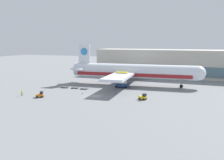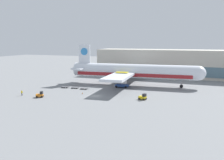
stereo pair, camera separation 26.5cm
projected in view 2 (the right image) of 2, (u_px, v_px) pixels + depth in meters
name	position (u px, v px, depth m)	size (l,w,h in m)	color
ground_plane	(95.00, 96.00, 84.71)	(400.00, 400.00, 0.00)	slate
terminal_building	(183.00, 63.00, 129.41)	(90.00, 18.20, 14.00)	#BCB7A8
airplane_main	(131.00, 72.00, 104.47)	(58.06, 48.51, 17.00)	silver
scissor_lift_loader	(122.00, 82.00, 100.15)	(5.44, 3.76, 6.22)	#284C99
baggage_tug_foreground	(143.00, 97.00, 79.25)	(2.73, 2.19, 2.00)	yellow
baggage_tug_mid	(40.00, 95.00, 82.64)	(2.81, 2.46, 2.00)	orange
baggage_dolly_lead	(65.00, 87.00, 99.40)	(3.77, 1.86, 0.48)	#56565B
baggage_dolly_second	(75.00, 87.00, 98.22)	(3.77, 1.86, 0.48)	#56565B
baggage_dolly_third	(84.00, 88.00, 96.36)	(3.77, 1.86, 0.48)	#56565B
ground_crew_near	(22.00, 92.00, 85.18)	(0.54, 0.32, 1.82)	black
traffic_cone_near	(82.00, 93.00, 88.07)	(0.40, 0.40, 0.70)	black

